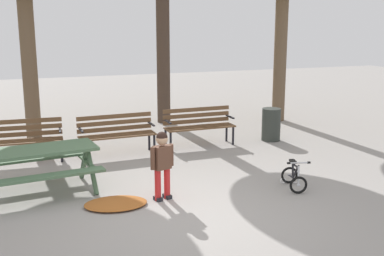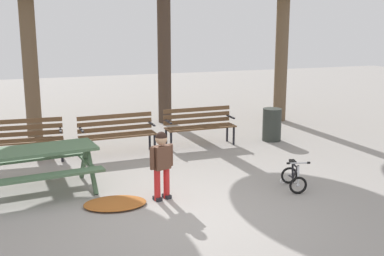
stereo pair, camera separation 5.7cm
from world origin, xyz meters
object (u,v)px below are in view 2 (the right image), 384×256
Objects in this scene: park_bench_left at (117,131)px; park_bench_right at (199,123)px; park_bench_far_left at (22,137)px; child_standing at (162,160)px; picnic_table at (40,158)px; kids_bicycle at (294,177)px; trash_bin at (272,125)px.

park_bench_left is 1.01× the size of park_bench_right.
child_standing is at bearing -55.05° from park_bench_far_left.
park_bench_far_left is at bearing 176.11° from park_bench_left.
picnic_table is 2.04m from park_bench_far_left.
park_bench_right is 1.45× the size of child_standing.
park_bench_left is 1.46× the size of child_standing.
trash_bin is (1.24, 3.11, 0.18)m from kids_bicycle.
picnic_table is 1.22× the size of park_bench_right.
trash_bin is (5.30, 1.92, -0.21)m from picnic_table.
park_bench_far_left reaches higher than kids_bicycle.
picnic_table is 5.64m from trash_bin.
park_bench_far_left is 5.57m from trash_bin.
park_bench_far_left is at bearing 178.92° from trash_bin.
trash_bin is (5.57, -0.10, -0.13)m from park_bench_far_left.
park_bench_far_left is at bearing -179.45° from park_bench_right.
child_standing is (1.80, -0.94, 0.07)m from picnic_table.
park_bench_right is at bearing 30.30° from picnic_table.
child_standing reaches higher than trash_bin.
picnic_table is 2.55× the size of trash_bin.
child_standing is 2.31m from kids_bicycle.
picnic_table is 2.49m from park_bench_left.
park_bench_left is at bearing -3.89° from park_bench_far_left.
picnic_table is 1.76× the size of child_standing.
picnic_table is 1.21× the size of park_bench_far_left.
park_bench_far_left is at bearing 143.36° from kids_bicycle.
picnic_table is at bearing -149.70° from park_bench_right.
park_bench_right is 2.61× the size of kids_bicycle.
picnic_table reaches higher than kids_bicycle.
picnic_table is 1.21× the size of park_bench_left.
kids_bicycle is at bearing -51.75° from park_bench_left.
trash_bin is at bearing 68.23° from kids_bicycle.
park_bench_right is 1.78m from trash_bin.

